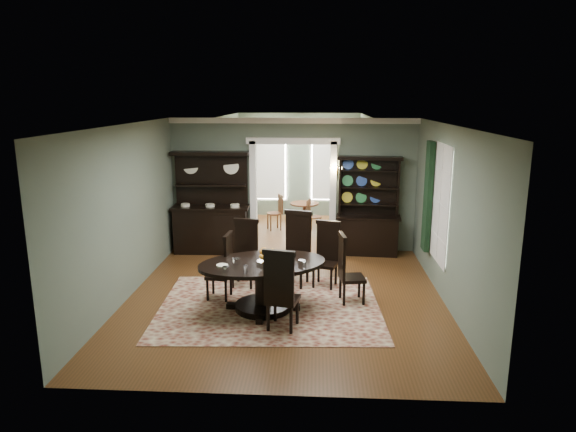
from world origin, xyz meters
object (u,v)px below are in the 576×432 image
at_px(dining_table, 263,277).
at_px(parlor_table, 304,212).
at_px(sideboard, 211,217).
at_px(welsh_dresser, 368,219).

height_order(dining_table, parlor_table, dining_table).
relative_size(dining_table, parlor_table, 3.26).
xyz_separation_m(sideboard, welsh_dresser, (3.52, 0.03, -0.00)).
xyz_separation_m(dining_table, parlor_table, (0.54, 5.44, -0.12)).
bearing_deg(dining_table, sideboard, 96.39).
relative_size(sideboard, welsh_dresser, 1.04).
bearing_deg(sideboard, dining_table, -66.52).
height_order(sideboard, welsh_dresser, sideboard).
distance_m(sideboard, welsh_dresser, 3.52).
distance_m(sideboard, parlor_table, 3.02).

